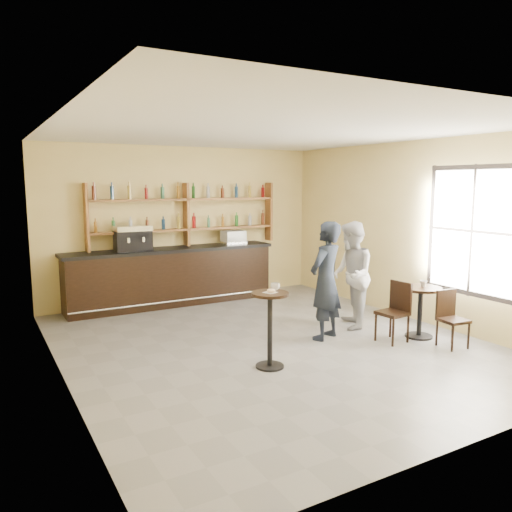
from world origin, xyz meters
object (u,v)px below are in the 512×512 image
chair_west (392,312)px  chair_south (453,320)px  man_main (326,281)px  patron_second (351,275)px  bar_counter (172,276)px  espresso_machine (133,238)px  pedestal_table (270,330)px  pastry_case (233,237)px  cafe_table (420,312)px

chair_west → chair_south: size_ratio=1.09×
man_main → patron_second: man_main is taller
bar_counter → espresso_machine: size_ratio=6.33×
bar_counter → chair_south: (2.73, -4.65, -0.15)m
bar_counter → pedestal_table: bearing=-91.3°
bar_counter → pedestal_table: 4.00m
pastry_case → chair_west: pastry_case is taller
chair_west → pedestal_table: bearing=-95.0°
cafe_table → chair_south: size_ratio=0.96×
pastry_case → chair_south: size_ratio=0.55×
espresso_machine → man_main: bearing=-54.9°
pastry_case → pedestal_table: size_ratio=0.46×
chair_west → patron_second: patron_second is taller
espresso_machine → pastry_case: 2.18m
pedestal_table → patron_second: 2.38m
bar_counter → pastry_case: size_ratio=9.06×
chair_west → man_main: bearing=-134.1°
man_main → cafe_table: bearing=129.8°
espresso_machine → patron_second: patron_second is taller
patron_second → cafe_table: bearing=64.5°
espresso_machine → cafe_table: size_ratio=0.82×
pastry_case → chair_south: 4.91m
man_main → patron_second: bearing=177.7°
cafe_table → chair_south: 0.60m
man_main → patron_second: 0.79m
cafe_table → chair_south: bearing=-85.2°
espresso_machine → chair_west: (2.89, -4.00, -0.93)m
pastry_case → patron_second: bearing=-80.8°
bar_counter → patron_second: size_ratio=2.35×
pedestal_table → chair_west: bearing=-0.1°
cafe_table → chair_west: (-0.55, 0.05, 0.06)m
cafe_table → patron_second: 1.26m
chair_west → patron_second: size_ratio=0.51×
bar_counter → chair_south: size_ratio=5.00×
espresso_machine → patron_second: (2.83, -3.07, -0.49)m
pedestal_table → man_main: 1.61m
cafe_table → pedestal_table: bearing=178.9°
pedestal_table → patron_second: size_ratio=0.56×
espresso_machine → patron_second: size_ratio=0.37×
bar_counter → pedestal_table: size_ratio=4.17×
bar_counter → man_main: man_main is taller
pastry_case → patron_second: 3.17m
bar_counter → pastry_case: bearing=0.0°
pastry_case → cafe_table: (1.27, -4.05, -0.89)m
bar_counter → man_main: size_ratio=2.29×
pastry_case → chair_west: size_ratio=0.50×
man_main → patron_second: size_ratio=1.03×
bar_counter → espresso_machine: (-0.77, 0.00, 0.82)m
espresso_machine → cafe_table: espresso_machine is taller
man_main → cafe_table: man_main is taller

